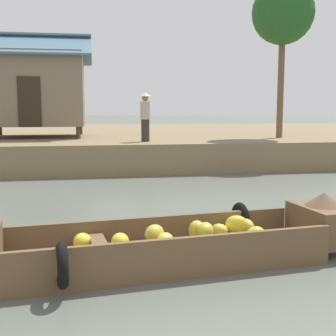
# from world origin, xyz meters

# --- Properties ---
(ground_plane) EXTENTS (300.00, 300.00, 0.00)m
(ground_plane) POSITION_xyz_m (0.00, 10.00, 0.00)
(ground_plane) COLOR #596056
(riverbank_strip) EXTENTS (160.00, 20.00, 0.98)m
(riverbank_strip) POSITION_xyz_m (0.00, 22.30, 0.49)
(riverbank_strip) COLOR #7F6B4C
(riverbank_strip) RESTS_ON ground
(banana_boat) EXTENTS (5.56, 2.22, 0.85)m
(banana_boat) POSITION_xyz_m (-0.46, 4.31, 0.30)
(banana_boat) COLOR brown
(banana_boat) RESTS_ON ground
(fishing_skiff_distant) EXTENTS (1.45, 3.93, 0.99)m
(fishing_skiff_distant) POSITION_xyz_m (6.46, 15.38, 0.36)
(fishing_skiff_distant) COLOR #473323
(fishing_skiff_distant) RESTS_ON ground
(stilt_house_mid_left) EXTENTS (4.47, 3.94, 4.02)m
(stilt_house_mid_left) POSITION_xyz_m (-3.64, 17.06, 2.89)
(stilt_house_mid_left) COLOR #4C3826
(stilt_house_mid_left) RESTS_ON riverbank_strip
(palm_tree_near) EXTENTS (2.33, 2.33, 5.85)m
(palm_tree_near) POSITION_xyz_m (5.72, 15.00, 5.62)
(palm_tree_near) COLOR brown
(palm_tree_near) RESTS_ON riverbank_strip
(vendor_person) EXTENTS (0.44, 0.44, 1.66)m
(vendor_person) POSITION_xyz_m (0.34, 13.72, 1.91)
(vendor_person) COLOR #332D28
(vendor_person) RESTS_ON riverbank_strip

